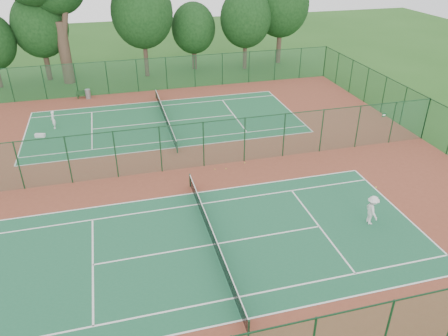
{
  "coord_description": "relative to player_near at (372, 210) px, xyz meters",
  "views": [
    {
      "loc": [
        -4.33,
        -27.52,
        15.29
      ],
      "look_at": [
        2.12,
        -3.49,
        1.6
      ],
      "focal_mm": 35.0,
      "sensor_mm": 36.0,
      "label": 1
    }
  ],
  "objects": [
    {
      "name": "ground",
      "position": [
        -9.43,
        9.45,
        -0.94
      ],
      "size": [
        120.0,
        120.0,
        0.0
      ],
      "primitive_type": "plane",
      "color": "#24551A",
      "rests_on": "ground"
    },
    {
      "name": "red_pad",
      "position": [
        -9.43,
        9.45,
        -0.93
      ],
      "size": [
        40.0,
        36.0,
        0.01
      ],
      "primitive_type": "cube",
      "color": "brown",
      "rests_on": "ground"
    },
    {
      "name": "court_near",
      "position": [
        -9.43,
        0.45,
        -0.92
      ],
      "size": [
        23.77,
        10.97,
        0.01
      ],
      "primitive_type": "cube",
      "color": "#1D5C3C",
      "rests_on": "red_pad"
    },
    {
      "name": "court_far",
      "position": [
        -9.43,
        18.45,
        -0.92
      ],
      "size": [
        23.77,
        10.97,
        0.01
      ],
      "primitive_type": "cube",
      "color": "#1D5D37",
      "rests_on": "red_pad"
    },
    {
      "name": "fence_north",
      "position": [
        -9.43,
        27.45,
        0.83
      ],
      "size": [
        40.0,
        0.09,
        3.5
      ],
      "color": "#18482C",
      "rests_on": "ground"
    },
    {
      "name": "fence_east",
      "position": [
        10.57,
        9.45,
        0.83
      ],
      "size": [
        0.09,
        36.0,
        3.5
      ],
      "rotation": [
        0.0,
        0.0,
        1.57
      ],
      "color": "#194C2D",
      "rests_on": "ground"
    },
    {
      "name": "fence_divider",
      "position": [
        -9.43,
        9.45,
        0.83
      ],
      "size": [
        40.0,
        0.09,
        3.5
      ],
      "color": "#184931",
      "rests_on": "ground"
    },
    {
      "name": "tennis_net_near",
      "position": [
        -9.43,
        0.45,
        -0.39
      ],
      "size": [
        0.1,
        12.9,
        0.97
      ],
      "color": "#143922",
      "rests_on": "ground"
    },
    {
      "name": "tennis_net_far",
      "position": [
        -9.43,
        18.45,
        -0.39
      ],
      "size": [
        0.1,
        12.9,
        0.97
      ],
      "color": "#153A22",
      "rests_on": "ground"
    },
    {
      "name": "player_near",
      "position": [
        0.0,
        0.0,
        0.0
      ],
      "size": [
        0.81,
        1.25,
        1.83
      ],
      "primitive_type": "imported",
      "rotation": [
        0.0,
        0.0,
        1.45
      ],
      "color": "silver",
      "rests_on": "court_near"
    },
    {
      "name": "player_far",
      "position": [
        -18.94,
        19.53,
        -0.13
      ],
      "size": [
        0.47,
        0.63,
        1.57
      ],
      "primitive_type": "imported",
      "rotation": [
        0.0,
        0.0,
        -1.39
      ],
      "color": "white",
      "rests_on": "court_far"
    },
    {
      "name": "trash_bin",
      "position": [
        -16.13,
        26.66,
        -0.45
      ],
      "size": [
        0.56,
        0.56,
        0.95
      ],
      "primitive_type": "cylinder",
      "rotation": [
        0.0,
        0.0,
        0.05
      ],
      "color": "gray",
      "rests_on": "red_pad"
    },
    {
      "name": "bench",
      "position": [
        -16.66,
        26.99,
        -0.51
      ],
      "size": [
        1.36,
        0.65,
        0.81
      ],
      "rotation": [
        0.0,
        0.0,
        0.22
      ],
      "color": "#133818",
      "rests_on": "red_pad"
    },
    {
      "name": "kit_bag",
      "position": [
        -19.99,
        17.91,
        -0.77
      ],
      "size": [
        0.86,
        0.5,
        0.3
      ],
      "primitive_type": "cube",
      "rotation": [
        0.0,
        0.0,
        -0.26
      ],
      "color": "silver",
      "rests_on": "red_pad"
    },
    {
      "name": "stray_ball_a",
      "position": [
        -6.47,
        8.58,
        -0.89
      ],
      "size": [
        0.07,
        0.07,
        0.07
      ],
      "primitive_type": "sphere",
      "color": "#C6DD33",
      "rests_on": "red_pad"
    },
    {
      "name": "stray_ball_b",
      "position": [
        -4.89,
        9.07,
        -0.89
      ],
      "size": [
        0.07,
        0.07,
        0.07
      ],
      "primitive_type": "sphere",
      "color": "#BAD631",
      "rests_on": "red_pad"
    },
    {
      "name": "stray_ball_c",
      "position": [
        -7.25,
        8.7,
        -0.89
      ],
      "size": [
        0.06,
        0.06,
        0.06
      ],
      "primitive_type": "sphere",
      "color": "gold",
      "rests_on": "red_pad"
    },
    {
      "name": "evergreen_row",
      "position": [
        -8.93,
        33.7,
        -0.94
      ],
      "size": [
        39.0,
        5.0,
        12.0
      ],
      "primitive_type": null,
      "color": "black",
      "rests_on": "ground"
    }
  ]
}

